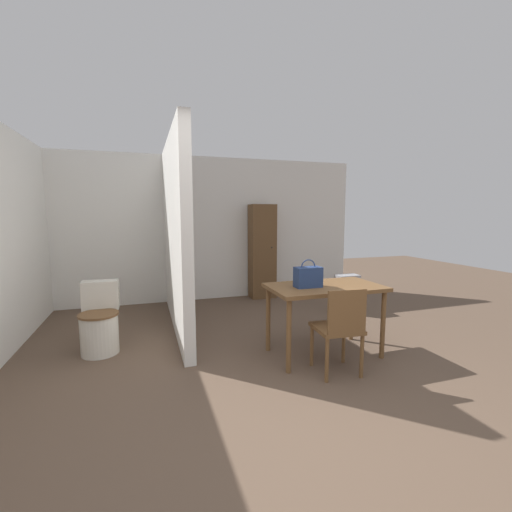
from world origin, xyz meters
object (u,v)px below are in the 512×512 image
object	(u,v)px
toilet	(100,323)
space_heater	(347,293)
wooden_chair	(340,327)
wooden_cabinet	(262,251)
handbag	(308,277)
dining_table	(325,294)

from	to	relation	value
toilet	space_heater	xyz separation A→B (m)	(3.50, 0.52, -0.03)
wooden_chair	wooden_cabinet	size ratio (longest dim) A/B	0.51
wooden_chair	toilet	world-z (taller)	wooden_chair
toilet	wooden_chair	bearing A→B (deg)	-30.78
toilet	space_heater	bearing A→B (deg)	8.39
wooden_chair	space_heater	distance (m)	2.25
wooden_chair	space_heater	world-z (taller)	wooden_chair
wooden_chair	wooden_cabinet	world-z (taller)	wooden_cabinet
handbag	wooden_cabinet	world-z (taller)	wooden_cabinet
dining_table	toilet	bearing A→B (deg)	159.88
wooden_cabinet	dining_table	bearing A→B (deg)	-94.50
dining_table	toilet	world-z (taller)	dining_table
wooden_chair	space_heater	bearing A→B (deg)	59.85
handbag	space_heater	size ratio (longest dim) A/B	0.51
handbag	dining_table	bearing A→B (deg)	4.96
dining_table	handbag	size ratio (longest dim) A/B	4.08
wooden_chair	space_heater	xyz separation A→B (m)	(1.28, 1.84, -0.19)
toilet	wooden_cabinet	bearing A→B (deg)	35.18
toilet	wooden_cabinet	world-z (taller)	wooden_cabinet
wooden_chair	handbag	bearing A→B (deg)	108.43
wooden_chair	dining_table	bearing A→B (deg)	82.64
wooden_cabinet	space_heater	world-z (taller)	wooden_cabinet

